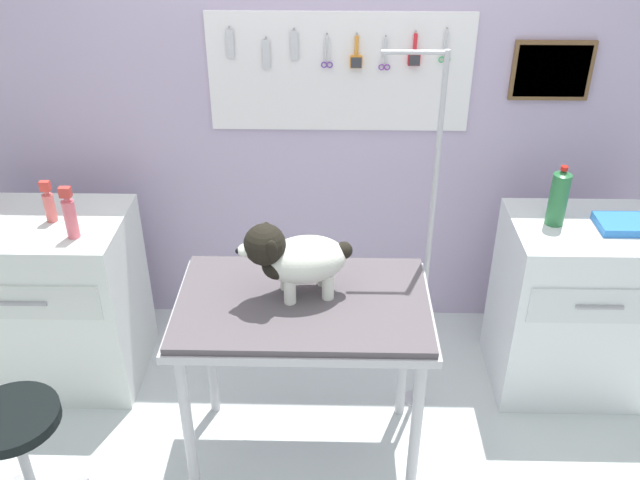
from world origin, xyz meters
The scene contains 11 objects.
rear_wall_panel centered at (0.01, 1.28, 1.16)m, with size 4.00×0.11×2.30m.
grooming_table centered at (-0.05, 0.21, 0.75)m, with size 1.00×0.63×0.83m.
grooming_arm centered at (0.46, 0.54, 0.80)m, with size 0.30×0.11×1.71m.
dog centered at (-0.08, 0.24, 1.00)m, with size 0.43×0.27×0.32m.
counter_left centered at (-1.29, 0.73, 0.44)m, with size 0.80×0.58×0.87m.
cabinet_right centered at (1.20, 0.72, 0.44)m, with size 0.68×0.54×0.88m.
stool centered at (-1.12, -0.12, 0.45)m, with size 0.36×0.36×0.54m.
detangler_spray centered at (-1.20, 0.74, 0.96)m, with size 0.05×0.05×0.20m.
conditioner_bottle centered at (-1.06, 0.60, 0.98)m, with size 0.05×0.05×0.24m.
soda_bottle centered at (1.04, 0.74, 1.01)m, with size 0.08×0.08×0.28m.
supply_tray centered at (1.34, 0.71, 0.90)m, with size 0.24×0.18×0.04m.
Camera 1 is at (0.06, -1.94, 2.39)m, focal length 38.53 mm.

